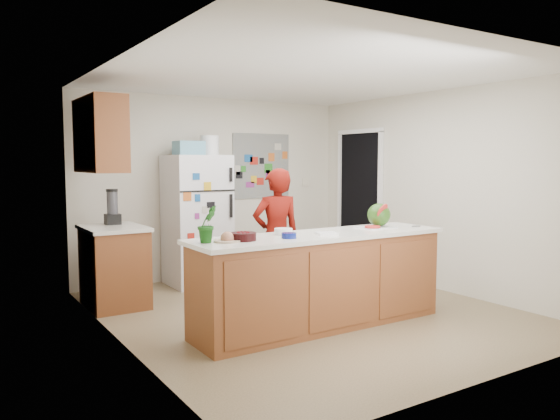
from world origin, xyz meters
TOP-DOWN VIEW (x-y plane):
  - floor at (0.00, 0.00)m, footprint 4.00×4.50m
  - wall_back at (0.00, 2.26)m, footprint 4.00×0.02m
  - wall_left at (-2.01, 0.00)m, footprint 0.02×4.50m
  - wall_right at (2.01, 0.00)m, footprint 0.02×4.50m
  - ceiling at (0.00, 0.00)m, footprint 4.00×4.50m
  - doorway at (1.99, 1.45)m, footprint 0.03×0.85m
  - peninsula_base at (-0.20, -0.50)m, footprint 2.60×0.62m
  - peninsula_top at (-0.20, -0.50)m, footprint 2.68×0.70m
  - side_counter_base at (-1.69, 1.35)m, footprint 0.60×0.80m
  - side_counter_top at (-1.69, 1.35)m, footprint 0.64×0.84m
  - upper_cabinets at (-1.82, 1.30)m, footprint 0.35×1.00m
  - refrigerator at (-0.45, 1.88)m, footprint 0.75×0.70m
  - fridge_top_bin at (-0.55, 1.88)m, footprint 0.35×0.28m
  - photo_collage at (0.75, 2.24)m, footprint 0.95×0.01m
  - person at (-0.12, 0.44)m, footprint 0.62×0.46m
  - blender_appliance at (-1.64, 1.55)m, footprint 0.12×0.12m
  - cutting_board at (0.56, -0.45)m, footprint 0.38×0.28m
  - watermelon at (0.62, -0.43)m, footprint 0.24×0.24m
  - watermelon_slice at (0.47, -0.50)m, footprint 0.16×0.16m
  - cherry_bowl at (-1.06, -0.50)m, footprint 0.30×0.30m
  - white_bowl at (-0.55, -0.37)m, footprint 0.23×0.23m
  - cobalt_bowl at (-0.64, -0.60)m, footprint 0.16×0.16m
  - plate at (-1.21, -0.50)m, footprint 0.28×0.28m
  - paper_towel at (-0.19, -0.58)m, footprint 0.23×0.22m
  - keys at (1.00, -0.60)m, footprint 0.09×0.05m
  - potted_plant at (-1.38, -0.45)m, footprint 0.19×0.16m

SIDE VIEW (x-z plane):
  - floor at x=0.00m, z-range -0.02..0.00m
  - side_counter_base at x=-1.69m, z-range 0.00..0.86m
  - peninsula_base at x=-0.20m, z-range 0.00..0.88m
  - person at x=-0.12m, z-range 0.00..1.54m
  - refrigerator at x=-0.45m, z-range 0.00..1.70m
  - side_counter_top at x=-1.69m, z-range 0.86..0.90m
  - peninsula_top at x=-0.20m, z-range 0.88..0.92m
  - cutting_board at x=0.56m, z-range 0.92..0.93m
  - keys at x=1.00m, z-range 0.92..0.93m
  - plate at x=-1.21m, z-range 0.92..0.94m
  - paper_towel at x=-0.19m, z-range 0.92..0.94m
  - watermelon_slice at x=0.47m, z-range 0.93..0.95m
  - cobalt_bowl at x=-0.64m, z-range 0.92..0.97m
  - white_bowl at x=-0.55m, z-range 0.92..0.98m
  - cherry_bowl at x=-1.06m, z-range 0.92..0.99m
  - doorway at x=1.99m, z-range 0.00..2.04m
  - watermelon at x=0.62m, z-range 0.93..1.18m
  - potted_plant at x=-1.38m, z-range 0.92..1.24m
  - blender_appliance at x=-1.64m, z-range 0.90..1.28m
  - wall_back at x=0.00m, z-range 0.00..2.50m
  - wall_left at x=-2.01m, z-range 0.00..2.50m
  - wall_right at x=2.01m, z-range 0.00..2.50m
  - photo_collage at x=0.75m, z-range 1.08..2.02m
  - fridge_top_bin at x=-0.55m, z-range 1.70..1.88m
  - upper_cabinets at x=-1.82m, z-range 1.50..2.30m
  - ceiling at x=0.00m, z-range 2.50..2.52m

